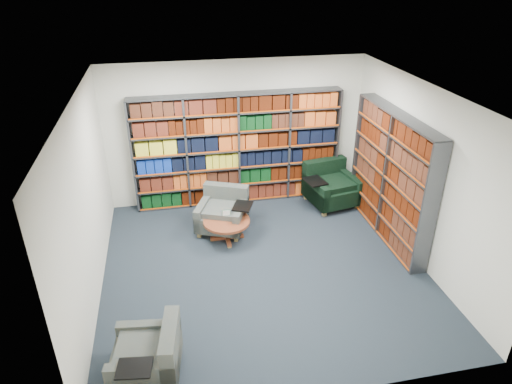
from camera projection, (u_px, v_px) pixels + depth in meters
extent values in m
cube|color=black|center=(263.00, 267.00, 7.33)|extent=(5.00, 5.00, 0.01)
cube|color=white|center=(265.00, 95.00, 6.04)|extent=(5.00, 5.00, 0.01)
cube|color=silver|center=(236.00, 132.00, 8.87)|extent=(5.00, 0.01, 2.80)
cube|color=silver|center=(319.00, 301.00, 4.50)|extent=(5.00, 0.01, 2.80)
cube|color=silver|center=(86.00, 206.00, 6.24)|extent=(0.01, 5.00, 2.80)
cube|color=silver|center=(420.00, 175.00, 7.13)|extent=(0.01, 5.00, 2.80)
cube|color=#47494F|center=(238.00, 150.00, 8.86)|extent=(4.00, 0.28, 2.20)
cube|color=silver|center=(237.00, 147.00, 8.98)|extent=(4.00, 0.02, 2.20)
cube|color=#D84C0A|center=(239.00, 152.00, 8.75)|extent=(4.00, 0.01, 2.20)
cube|color=black|center=(239.00, 192.00, 9.29)|extent=(3.88, 0.21, 0.29)
cube|color=#541D10|center=(239.00, 175.00, 9.12)|extent=(3.88, 0.21, 0.29)
cube|color=navy|center=(238.00, 159.00, 8.95)|extent=(3.88, 0.21, 0.29)
cube|color=yellow|center=(238.00, 141.00, 8.78)|extent=(3.88, 0.21, 0.29)
cube|color=#541D10|center=(238.00, 123.00, 8.61)|extent=(3.88, 0.21, 0.29)
cube|color=#431F11|center=(237.00, 104.00, 8.45)|extent=(3.88, 0.21, 0.29)
cube|color=#47494F|center=(390.00, 177.00, 7.76)|extent=(0.28, 2.50, 2.20)
cube|color=silver|center=(397.00, 176.00, 7.79)|extent=(0.02, 2.50, 2.20)
cube|color=#D84C0A|center=(383.00, 178.00, 7.74)|extent=(0.02, 2.50, 2.20)
cube|color=#3F1303|center=(384.00, 223.00, 8.18)|extent=(0.21, 2.38, 0.29)
cube|color=#3F1303|center=(386.00, 205.00, 8.02)|extent=(0.21, 2.38, 0.29)
cube|color=#431F11|center=(389.00, 187.00, 7.85)|extent=(0.21, 2.38, 0.29)
cube|color=#431F11|center=(392.00, 167.00, 7.68)|extent=(0.21, 2.38, 0.29)
cube|color=#3F1303|center=(395.00, 147.00, 7.51)|extent=(0.21, 2.38, 0.29)
cube|color=#431F11|center=(398.00, 126.00, 7.35)|extent=(0.21, 2.38, 0.29)
cube|color=#0F253D|center=(222.00, 218.00, 8.24)|extent=(1.08, 1.08, 0.29)
cube|color=#0F253D|center=(226.00, 201.00, 8.44)|extent=(0.83, 0.49, 0.66)
cube|color=#0F253D|center=(204.00, 212.00, 8.27)|extent=(0.44, 0.81, 0.44)
cube|color=#0F253D|center=(241.00, 216.00, 8.15)|extent=(0.44, 0.81, 0.44)
cube|color=black|center=(243.00, 206.00, 7.99)|extent=(0.44, 0.49, 0.02)
cube|color=olive|center=(199.00, 235.00, 8.10)|extent=(0.08, 0.08, 0.09)
cube|color=olive|center=(236.00, 239.00, 7.98)|extent=(0.08, 0.08, 0.09)
cube|color=olive|center=(210.00, 216.00, 8.68)|extent=(0.08, 0.08, 0.09)
cube|color=olive|center=(245.00, 219.00, 8.57)|extent=(0.08, 0.08, 0.09)
cube|color=black|center=(332.00, 192.00, 9.09)|extent=(1.07, 1.07, 0.32)
cube|color=black|center=(324.00, 176.00, 9.29)|extent=(0.93, 0.37, 0.73)
cube|color=black|center=(315.00, 192.00, 8.93)|extent=(0.31, 0.92, 0.49)
cube|color=black|center=(349.00, 185.00, 9.19)|extent=(0.31, 0.92, 0.49)
cube|color=black|center=(315.00, 181.00, 8.75)|extent=(0.42, 0.50, 0.03)
cube|color=olive|center=(324.00, 213.00, 8.76)|extent=(0.08, 0.08, 0.10)
cube|color=olive|center=(357.00, 206.00, 9.01)|extent=(0.08, 0.08, 0.10)
cube|color=olive|center=(306.00, 197.00, 9.37)|extent=(0.08, 0.08, 0.10)
cube|color=olive|center=(337.00, 190.00, 9.63)|extent=(0.08, 0.08, 0.10)
cube|color=#0F253D|center=(146.00, 360.00, 5.34)|extent=(0.87, 0.87, 0.27)
cube|color=#0F253D|center=(171.00, 348.00, 5.28)|extent=(0.27, 0.79, 0.62)
cube|color=#0F253D|center=(150.00, 336.00, 5.60)|extent=(0.78, 0.22, 0.41)
cube|color=#0F253D|center=(141.00, 379.00, 5.02)|extent=(0.78, 0.22, 0.41)
cube|color=black|center=(134.00, 368.00, 4.87)|extent=(0.41, 0.34, 0.02)
cube|color=olive|center=(126.00, 352.00, 5.68)|extent=(0.07, 0.07, 0.09)
cube|color=olive|center=(177.00, 350.00, 5.72)|extent=(0.07, 0.07, 0.09)
cylinder|color=brown|center=(227.00, 221.00, 7.89)|extent=(0.81, 0.81, 0.05)
cylinder|color=brown|center=(227.00, 230.00, 7.97)|extent=(0.11, 0.11, 0.33)
cube|color=brown|center=(227.00, 237.00, 8.04)|extent=(0.59, 0.07, 0.05)
cube|color=brown|center=(227.00, 237.00, 8.04)|extent=(0.07, 0.59, 0.05)
cube|color=black|center=(227.00, 220.00, 7.88)|extent=(0.09, 0.05, 0.01)
cube|color=white|center=(226.00, 215.00, 7.83)|extent=(0.13, 0.01, 0.18)
cube|color=#145926|center=(226.00, 215.00, 7.84)|extent=(0.14, 0.00, 0.19)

